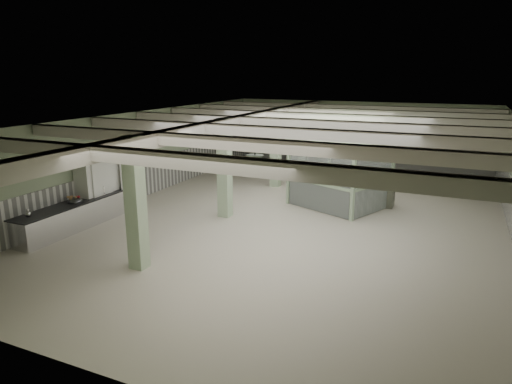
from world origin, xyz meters
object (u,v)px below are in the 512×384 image
at_px(walkin_cooler, 107,184).
at_px(guard_booth, 340,161).
at_px(prep_counter, 83,212).
at_px(filing_cabinet, 389,190).

bearing_deg(walkin_cooler, guard_booth, 31.31).
xyz_separation_m(prep_counter, guard_booth, (7.50, 6.00, 1.35)).
bearing_deg(prep_counter, guard_booth, 38.66).
height_order(walkin_cooler, guard_booth, guard_booth).
bearing_deg(guard_booth, prep_counter, -118.41).
distance_m(guard_booth, filing_cabinet, 2.22).
bearing_deg(filing_cabinet, walkin_cooler, -151.17).
distance_m(prep_counter, guard_booth, 9.70).
bearing_deg(guard_booth, filing_cabinet, 40.58).
height_order(prep_counter, guard_booth, guard_booth).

